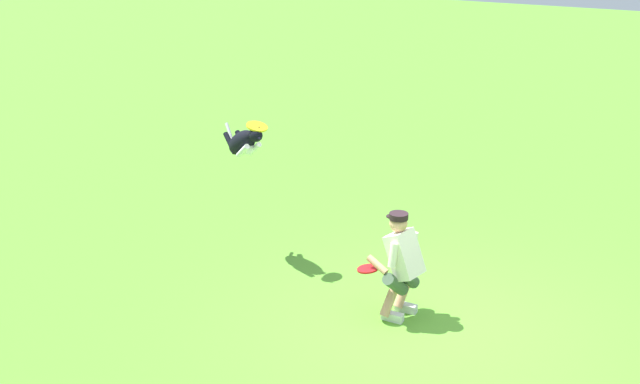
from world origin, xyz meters
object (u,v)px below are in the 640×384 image
at_px(dog, 244,143).
at_px(frisbee_flying, 257,126).
at_px(frisbee_held, 368,269).
at_px(person, 401,263).

xyz_separation_m(dog, frisbee_flying, (-0.30, 0.12, 0.29)).
bearing_deg(frisbee_held, frisbee_flying, -19.00).
distance_m(person, frisbee_flying, 2.59).
relative_size(person, frisbee_held, 5.11).
relative_size(person, frisbee_flying, 4.64).
relative_size(frisbee_flying, frisbee_held, 1.10).
relative_size(person, dog, 1.35).
distance_m(person, frisbee_held, 0.40).
height_order(frisbee_flying, frisbee_held, frisbee_flying).
bearing_deg(dog, person, 18.41).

